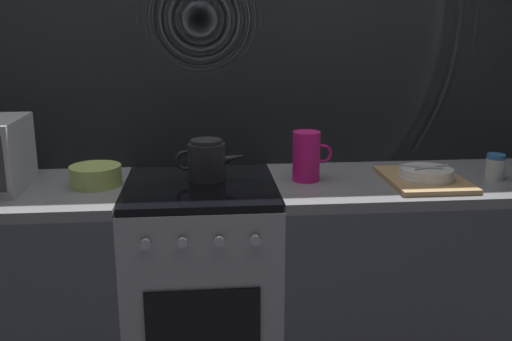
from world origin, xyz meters
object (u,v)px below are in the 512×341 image
at_px(stove_unit, 203,288).
at_px(spice_jar, 495,167).
at_px(kettle, 207,160).
at_px(mixing_bowl, 96,176).
at_px(dish_pile, 425,177).
at_px(pitcher, 307,156).

distance_m(stove_unit, spice_jar, 1.30).
relative_size(kettle, spice_jar, 2.71).
height_order(kettle, spice_jar, kettle).
relative_size(mixing_bowl, dish_pile, 0.50).
relative_size(mixing_bowl, pitcher, 1.00).
bearing_deg(kettle, dish_pile, -8.17).
bearing_deg(pitcher, stove_unit, -177.75).
bearing_deg(mixing_bowl, kettle, 5.68).
bearing_deg(mixing_bowl, pitcher, -0.18).
distance_m(mixing_bowl, spice_jar, 1.60).
xyz_separation_m(dish_pile, spice_jar, (0.30, 0.02, 0.03)).
bearing_deg(dish_pile, spice_jar, 4.52).
xyz_separation_m(stove_unit, kettle, (0.03, 0.06, 0.53)).
xyz_separation_m(kettle, mixing_bowl, (-0.44, -0.04, -0.04)).
bearing_deg(kettle, mixing_bowl, -174.32).
bearing_deg(dish_pile, stove_unit, 176.09).
xyz_separation_m(mixing_bowl, dish_pile, (1.30, -0.08, -0.02)).
height_order(stove_unit, pitcher, pitcher).
bearing_deg(stove_unit, dish_pile, -3.91).
bearing_deg(pitcher, dish_pile, -9.52).
bearing_deg(dish_pile, mixing_bowl, 176.45).
relative_size(stove_unit, mixing_bowl, 4.50).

